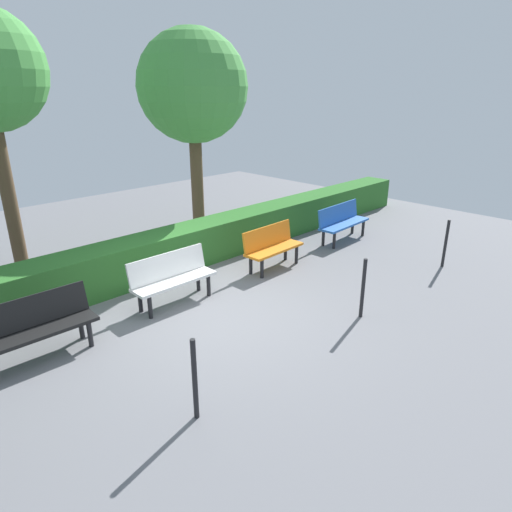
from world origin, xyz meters
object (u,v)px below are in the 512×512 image
(bench_blue, at_px, (342,221))
(bench_black, at_px, (35,326))
(bench_orange, at_px, (272,246))
(bench_white, at_px, (172,276))
(tree_near, at_px, (193,88))

(bench_blue, bearing_deg, bench_black, -2.29)
(bench_blue, height_order, bench_orange, same)
(bench_white, relative_size, tree_near, 0.31)
(bench_white, distance_m, bench_black, 2.27)
(tree_near, bearing_deg, bench_black, 29.22)
(bench_black, bearing_deg, bench_blue, -178.47)
(bench_black, height_order, tree_near, tree_near)
(bench_black, bearing_deg, tree_near, -149.39)
(bench_white, relative_size, bench_black, 0.96)
(bench_orange, bearing_deg, bench_blue, 179.16)
(bench_blue, relative_size, bench_black, 1.04)
(bench_blue, relative_size, tree_near, 0.34)
(bench_white, distance_m, tree_near, 4.80)
(bench_white, bearing_deg, bench_black, 3.16)
(bench_orange, relative_size, tree_near, 0.29)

